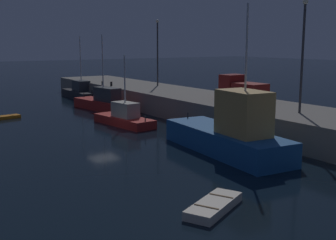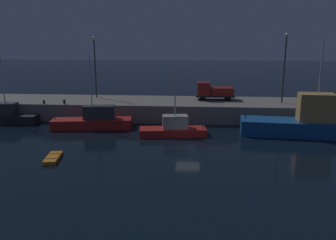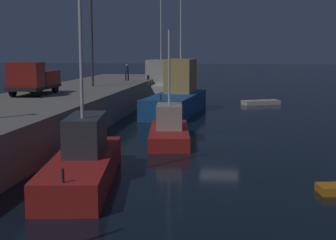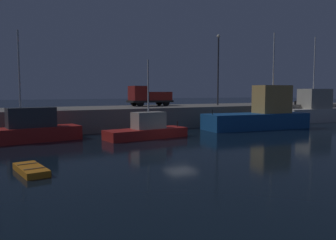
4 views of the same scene
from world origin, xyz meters
name	(u,v)px [view 1 (image 1 of 4)]	position (x,y,z in m)	size (l,w,h in m)	color
ground_plane	(103,132)	(0.00, 0.00, 0.00)	(320.00, 320.00, 0.00)	black
pier_quay	(211,108)	(0.00, 12.53, 1.16)	(68.35, 8.51, 2.33)	gray
fishing_trawler_red	(81,92)	(-23.95, 7.69, 0.85)	(8.78, 2.94, 8.91)	#232328
fishing_boat_blue	(230,134)	(12.48, 4.26, 1.52)	(12.15, 4.70, 10.58)	#195193
fishing_boat_white	(124,117)	(-1.69, 3.09, 0.78)	(7.65, 3.26, 6.87)	red
fishing_boat_orange	(104,102)	(-11.58, 5.54, 0.95)	(9.79, 3.84, 8.95)	red
dinghy_orange_near	(5,117)	(-11.97, -5.83, 0.17)	(1.57, 3.15, 0.37)	orange
rowboat_white_mid	(214,206)	(20.28, -3.58, 0.22)	(2.97, 4.11, 0.48)	beige
lamp_post_west	(158,48)	(-13.72, 14.46, 7.34)	(0.44, 0.44, 8.66)	#38383D
lamp_post_east	(303,48)	(12.26, 11.96, 7.56)	(0.44, 0.44, 9.08)	#38383D
utility_truck	(242,88)	(3.24, 13.88, 3.53)	(5.41, 2.36, 2.45)	black
bollard_central	(103,83)	(-19.23, 8.93, 2.56)	(0.28, 0.28, 0.46)	black
bollard_east	(111,84)	(-16.46, 8.91, 2.61)	(0.28, 0.28, 0.57)	black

